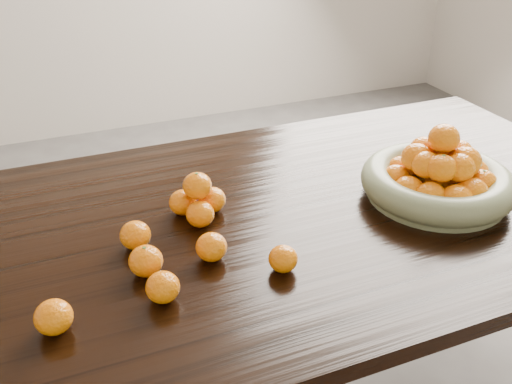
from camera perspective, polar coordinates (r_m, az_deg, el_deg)
name	(u,v)px	position (r m, az deg, el deg)	size (l,w,h in m)	color
dining_table	(260,246)	(1.42, 0.44, -5.45)	(2.00, 1.00, 0.75)	black
fruit_bowl	(439,178)	(1.50, 17.81, 1.35)	(0.38, 0.38, 0.20)	gray
orange_pyramid	(198,200)	(1.36, -5.81, -0.81)	(0.14, 0.13, 0.12)	orange
loose_orange_0	(146,261)	(1.19, -10.96, -6.79)	(0.07, 0.07, 0.07)	orange
loose_orange_1	(163,287)	(1.12, -9.31, -9.38)	(0.07, 0.07, 0.06)	orange
loose_orange_2	(211,247)	(1.21, -4.48, -5.50)	(0.07, 0.07, 0.06)	orange
loose_orange_3	(135,235)	(1.27, -11.97, -4.24)	(0.07, 0.07, 0.06)	orange
loose_orange_4	(283,259)	(1.18, 2.72, -6.69)	(0.06, 0.06, 0.06)	orange
loose_orange_5	(54,317)	(1.10, -19.59, -11.70)	(0.07, 0.07, 0.06)	orange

